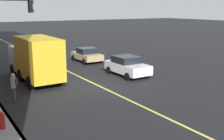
{
  "coord_description": "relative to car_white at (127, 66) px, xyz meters",
  "views": [
    {
      "loc": [
        -17.24,
        9.37,
        5.45
      ],
      "look_at": [
        -2.53,
        0.2,
        1.59
      ],
      "focal_mm": 44.84,
      "sensor_mm": 36.0,
      "label": 1
    }
  ],
  "objects": [
    {
      "name": "pedestrian_with_backpack",
      "position": [
        -1.93,
        9.48,
        0.21
      ],
      "size": [
        0.46,
        0.46,
        1.73
      ],
      "color": "#383838",
      "rests_on": "ground"
    },
    {
      "name": "ground",
      "position": [
        -1.18,
        3.59,
        -0.8
      ],
      "size": [
        200.0,
        200.0,
        0.0
      ],
      "primitive_type": "plane",
      "color": "black"
    },
    {
      "name": "lane_stripe_center",
      "position": [
        -1.18,
        3.59,
        -0.8
      ],
      "size": [
        80.0,
        0.16,
        0.01
      ],
      "primitive_type": "cube",
      "color": "#D8CC4C",
      "rests_on": "ground"
    },
    {
      "name": "truck_yellow",
      "position": [
        2.28,
        6.88,
        0.96
      ],
      "size": [
        7.16,
        2.44,
        3.36
      ],
      "color": "silver",
      "rests_on": "ground"
    },
    {
      "name": "car_tan",
      "position": [
        7.09,
        0.1,
        -0.08
      ],
      "size": [
        3.85,
        2.07,
        1.45
      ],
      "color": "tan",
      "rests_on": "ground"
    },
    {
      "name": "fire_hydrant",
      "position": [
        -5.91,
        10.94,
        -0.34
      ],
      "size": [
        0.24,
        0.24,
        0.94
      ],
      "color": "red",
      "rests_on": "ground"
    },
    {
      "name": "car_white",
      "position": [
        0.0,
        0.0,
        0.0
      ],
      "size": [
        4.19,
        2.11,
        1.58
      ],
      "color": "silver",
      "rests_on": "ground"
    }
  ]
}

